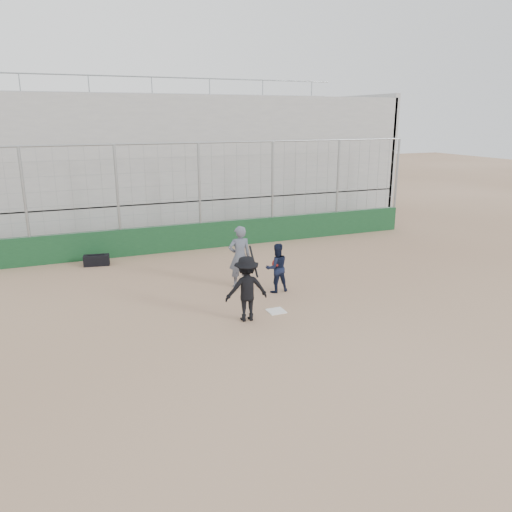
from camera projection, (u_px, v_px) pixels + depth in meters
name	position (u px, v px, depth m)	size (l,w,h in m)	color
ground	(276.00, 311.00, 13.09)	(90.00, 90.00, 0.00)	#835F47
home_plate	(276.00, 311.00, 13.09)	(0.44, 0.44, 0.02)	white
backstop	(201.00, 224.00, 19.06)	(18.10, 0.25, 4.04)	#12391C
bleachers	(169.00, 161.00, 22.94)	(20.25, 6.70, 6.98)	#989898
batter_at_plate	(247.00, 289.00, 12.35)	(1.12, 0.79, 1.82)	black
catcher_crouched	(277.00, 276.00, 14.41)	(0.73, 0.58, 1.00)	black
umpire	(240.00, 260.00, 14.77)	(0.68, 0.45, 1.68)	#515766
equipment_bag	(97.00, 260.00, 17.08)	(0.90, 0.50, 0.40)	black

